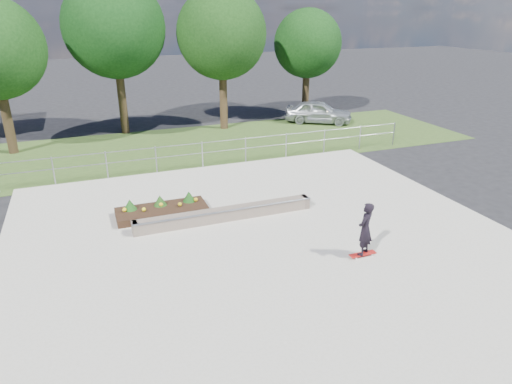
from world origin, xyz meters
TOP-DOWN VIEW (x-y plane):
  - ground at (0.00, 0.00)m, footprint 120.00×120.00m
  - grass_verge at (0.00, 11.00)m, footprint 30.00×8.00m
  - concrete_slab at (0.00, 0.00)m, footprint 15.00×15.00m
  - fence at (0.00, 7.50)m, footprint 20.06×0.06m
  - tree_mid_left at (-2.50, 15.00)m, footprint 5.25×5.25m
  - tree_mid_right at (3.00, 14.00)m, footprint 4.90×4.90m
  - tree_far_right at (9.00, 15.50)m, footprint 4.20×4.20m
  - grind_ledge at (-0.69, 1.98)m, footprint 6.00×0.44m
  - planter_bed at (-2.57, 3.18)m, footprint 3.00×1.20m
  - skateboarder at (2.20, -1.67)m, footprint 0.80×0.61m
  - parked_car at (8.81, 13.28)m, footprint 4.21×3.49m

SIDE VIEW (x-z plane):
  - ground at x=0.00m, z-range 0.00..0.00m
  - grass_verge at x=0.00m, z-range 0.00..0.02m
  - concrete_slab at x=0.00m, z-range 0.00..0.06m
  - planter_bed at x=-2.57m, z-range -0.06..0.55m
  - grind_ledge at x=-0.69m, z-range 0.05..0.48m
  - parked_car at x=8.81m, z-range 0.00..1.35m
  - fence at x=0.00m, z-range 0.17..1.37m
  - skateboarder at x=2.20m, z-range 0.09..1.71m
  - tree_far_right at x=9.00m, z-range 1.18..7.78m
  - tree_mid_right at x=3.00m, z-range 1.38..9.08m
  - tree_mid_left at x=-2.50m, z-range 1.48..9.73m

